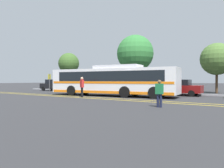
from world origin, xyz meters
TOP-DOWN VIEW (x-y plane):
  - ground_plane at (0.00, 0.00)m, footprint 220.00×220.00m
  - lane_strip_0 at (-1.34, -2.41)m, footprint 32.52×0.20m
  - lane_strip_1 at (-1.34, -3.44)m, footprint 32.52×0.20m
  - curb_strip at (-1.34, 5.58)m, footprint 40.52×0.36m
  - transit_bus at (-1.32, -0.21)m, footprint 13.03×4.25m
  - parked_car_0 at (-14.57, 3.89)m, footprint 4.00×2.01m
  - parked_car_1 at (-8.79, 3.63)m, footprint 4.81×2.13m
  - parked_car_2 at (-2.14, 3.57)m, footprint 4.89×1.96m
  - parked_car_3 at (3.87, 4.11)m, footprint 4.28×2.15m
  - pedestrian_0 at (-2.77, -2.90)m, footprint 0.47×0.38m
  - pedestrian_1 at (5.82, -5.94)m, footprint 0.43×0.24m
  - bus_stop_sign at (-8.45, -1.87)m, footprint 0.08×0.40m
  - tree_1 at (-3.77, 8.92)m, footprint 5.00×5.00m
  - tree_2 at (6.20, 10.51)m, footprint 3.76×3.76m
  - tree_3 at (-14.95, 7.36)m, footprint 3.30×3.30m

SIDE VIEW (x-z plane):
  - ground_plane at x=0.00m, z-range 0.00..0.00m
  - lane_strip_0 at x=-1.34m, z-range 0.00..0.01m
  - lane_strip_1 at x=-1.34m, z-range 0.00..0.01m
  - curb_strip at x=-1.34m, z-range 0.00..0.15m
  - parked_car_1 at x=-8.79m, z-range 0.02..1.44m
  - parked_car_3 at x=3.87m, z-range -0.01..1.58m
  - parked_car_2 at x=-2.14m, z-range -0.01..1.59m
  - parked_car_0 at x=-14.57m, z-range -0.02..1.62m
  - pedestrian_1 at x=5.82m, z-range 0.10..1.63m
  - pedestrian_0 at x=-2.77m, z-range 0.13..1.95m
  - bus_stop_sign at x=-8.45m, z-range 0.30..2.54m
  - transit_bus at x=-1.32m, z-range 0.03..2.98m
  - tree_2 at x=6.20m, z-range 1.06..6.95m
  - tree_3 at x=-14.95m, z-range 1.28..7.18m
  - tree_1 at x=-3.77m, z-range 1.35..9.07m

